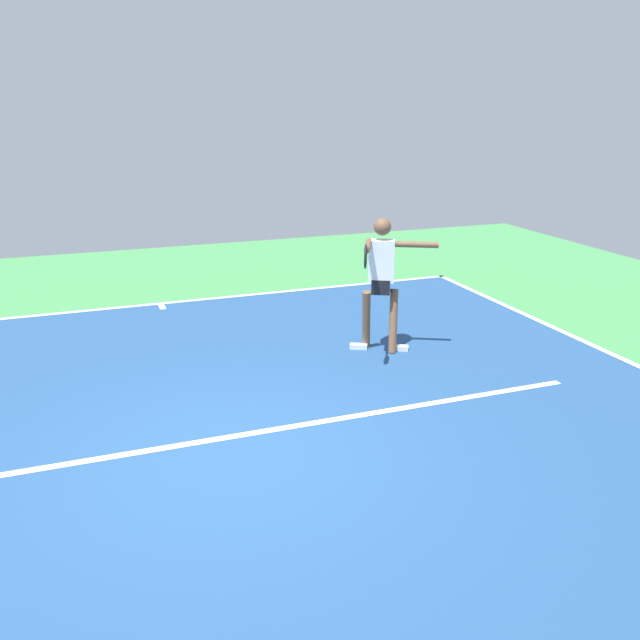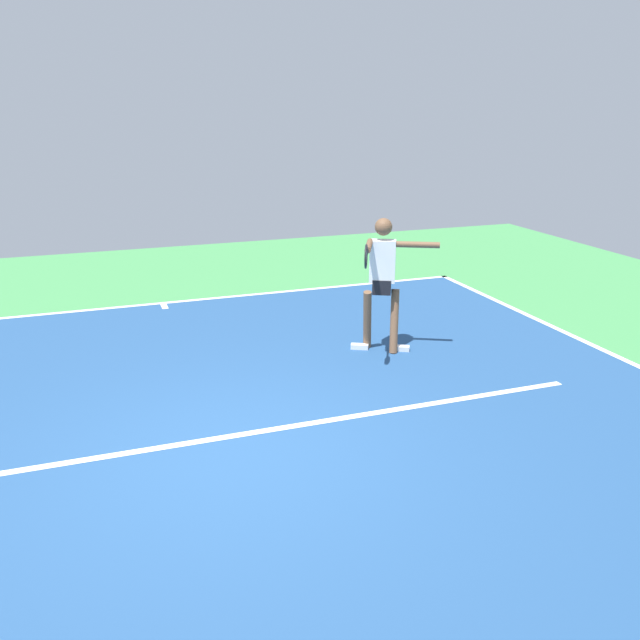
# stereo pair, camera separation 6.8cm
# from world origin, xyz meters

# --- Properties ---
(ground_plane) EXTENTS (20.34, 20.34, 0.00)m
(ground_plane) POSITION_xyz_m (0.00, 0.00, 0.00)
(ground_plane) COLOR #428E4C
(court_surface) EXTENTS (10.94, 11.03, 0.00)m
(court_surface) POSITION_xyz_m (0.00, 0.00, 0.00)
(court_surface) COLOR navy
(court_surface) RESTS_ON ground_plane
(court_line_baseline_near) EXTENTS (10.94, 0.10, 0.01)m
(court_line_baseline_near) POSITION_xyz_m (0.00, -5.47, 0.00)
(court_line_baseline_near) COLOR white
(court_line_baseline_near) RESTS_ON ground_plane
(court_line_service) EXTENTS (8.21, 0.10, 0.01)m
(court_line_service) POSITION_xyz_m (0.00, -0.37, 0.00)
(court_line_service) COLOR white
(court_line_service) RESTS_ON ground_plane
(court_line_centre_mark) EXTENTS (0.10, 0.30, 0.01)m
(court_line_centre_mark) POSITION_xyz_m (0.00, -5.27, 0.00)
(court_line_centre_mark) COLOR white
(court_line_centre_mark) RESTS_ON ground_plane
(tennis_player) EXTENTS (1.32, 1.12, 1.83)m
(tennis_player) POSITION_xyz_m (-2.52, -2.12, 1.06)
(tennis_player) COLOR brown
(tennis_player) RESTS_ON ground_plane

